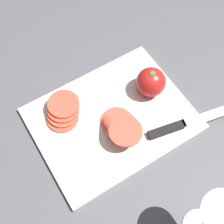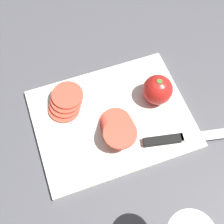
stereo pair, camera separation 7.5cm
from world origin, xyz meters
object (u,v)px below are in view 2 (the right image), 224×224
at_px(knife, 176,139).
at_px(tomato_slice_stack_near, 118,128).
at_px(whole_tomato, 158,90).
at_px(tomato_slice_stack_far, 66,102).

distance_m(knife, tomato_slice_stack_near, 0.14).
height_order(whole_tomato, tomato_slice_stack_near, whole_tomato).
bearing_deg(knife, whole_tomato, 100.84).
bearing_deg(tomato_slice_stack_near, whole_tomato, -155.41).
height_order(whole_tomato, knife, whole_tomato).
xyz_separation_m(whole_tomato, tomato_slice_stack_near, (0.13, 0.06, -0.02)).
distance_m(tomato_slice_stack_near, tomato_slice_stack_far, 0.15).
distance_m(whole_tomato, tomato_slice_stack_near, 0.14).
bearing_deg(tomato_slice_stack_far, knife, 140.80).
relative_size(knife, tomato_slice_stack_near, 2.07).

